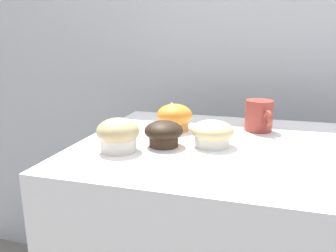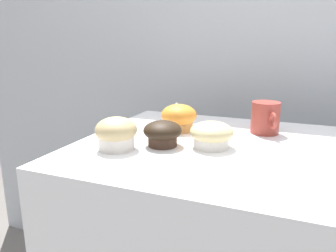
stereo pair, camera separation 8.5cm
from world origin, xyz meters
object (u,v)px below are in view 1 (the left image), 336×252
at_px(coffee_cup, 259,115).
at_px(muffin_back_left, 175,117).
at_px(muffin_back_right, 118,135).
at_px(muffin_front_center, 164,133).
at_px(muffin_front_left, 212,133).

bearing_deg(coffee_cup, muffin_back_left, -165.18).
xyz_separation_m(muffin_back_left, muffin_back_right, (-0.08, -0.22, 0.00)).
height_order(muffin_front_center, muffin_back_left, muffin_back_left).
relative_size(muffin_back_left, muffin_back_right, 1.03).
relative_size(muffin_front_center, muffin_back_left, 0.93).
distance_m(muffin_front_left, coffee_cup, 0.22).
bearing_deg(muffin_back_left, muffin_back_right, -110.11).
bearing_deg(coffee_cup, muffin_front_left, -120.67).
bearing_deg(muffin_back_right, muffin_back_left, 69.89).
distance_m(muffin_front_center, coffee_cup, 0.32).
height_order(muffin_back_right, coffee_cup, coffee_cup).
height_order(muffin_front_center, coffee_cup, coffee_cup).
xyz_separation_m(muffin_front_center, muffin_back_left, (-0.01, 0.16, 0.01)).
xyz_separation_m(muffin_front_center, coffee_cup, (0.23, 0.22, 0.01)).
xyz_separation_m(muffin_back_right, muffin_front_left, (0.21, 0.10, -0.01)).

